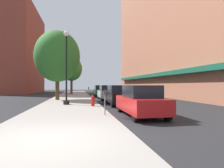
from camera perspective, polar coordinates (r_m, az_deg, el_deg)
name	(u,v)px	position (r m, az deg, el deg)	size (l,w,h in m)	color
ground_plane	(104,98)	(23.94, -2.42, -4.35)	(90.00, 90.00, 0.00)	#232326
sidewalk_slab	(73,98)	(24.71, -12.00, -4.08)	(4.80, 50.00, 0.12)	gray
building_right_brick	(168,6)	(33.66, 16.89, 21.94)	(6.80, 40.00, 28.91)	#9E6047
building_far_background	(22,51)	(44.80, -25.76, 9.00)	(6.80, 18.00, 17.88)	brown
lamppost	(66,66)	(15.39, -13.80, 5.38)	(0.48, 0.48, 5.90)	black
fire_hydrant	(93,101)	(13.88, -5.88, -5.10)	(0.33, 0.26, 0.79)	red
parking_meter_near	(89,91)	(23.99, -7.14, -2.07)	(0.14, 0.09, 1.31)	slate
parking_meter_far	(105,99)	(9.74, -2.18, -4.59)	(0.14, 0.09, 1.31)	slate
tree_near	(57,56)	(20.76, -16.39, 8.13)	(4.74, 4.74, 7.34)	#4C3823
tree_mid	(72,69)	(33.32, -12.31, 4.54)	(3.67, 3.67, 6.52)	#4C3823
car_red	(141,101)	(10.21, 8.75, -5.18)	(1.80, 4.30, 1.66)	black
car_black	(118,95)	(15.64, 1.90, -3.50)	(1.80, 4.30, 1.66)	black
car_silver	(107,93)	(21.44, -1.49, -2.65)	(1.80, 4.30, 1.66)	black
car_green	(100,91)	(28.16, -3.65, -2.10)	(1.80, 4.30, 1.66)	black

